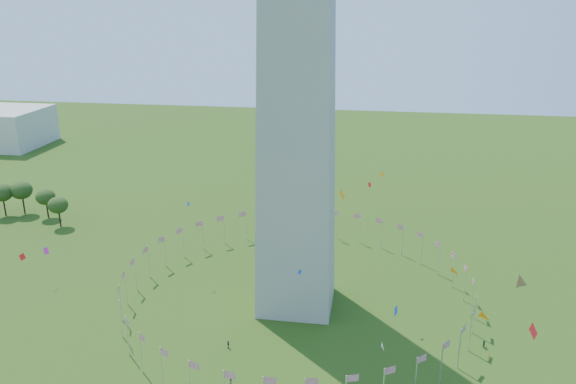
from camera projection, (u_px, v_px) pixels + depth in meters
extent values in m
cylinder|color=silver|center=(472.00, 299.00, 126.22)|extent=(0.24, 0.24, 9.00)
cylinder|color=silver|center=(465.00, 284.00, 132.80)|extent=(0.24, 0.24, 9.00)
cylinder|color=silver|center=(454.00, 271.00, 139.36)|extent=(0.24, 0.24, 9.00)
cylinder|color=silver|center=(439.00, 259.00, 145.69)|extent=(0.24, 0.24, 9.00)
cylinder|color=silver|center=(422.00, 249.00, 151.61)|extent=(0.24, 0.24, 9.00)
cylinder|color=silver|center=(403.00, 241.00, 156.94)|extent=(0.24, 0.24, 9.00)
cylinder|color=silver|center=(382.00, 234.00, 161.50)|extent=(0.24, 0.24, 9.00)
cylinder|color=silver|center=(360.00, 229.00, 165.18)|extent=(0.24, 0.24, 9.00)
cylinder|color=silver|center=(338.00, 225.00, 167.84)|extent=(0.24, 0.24, 9.00)
cylinder|color=silver|center=(315.00, 223.00, 169.42)|extent=(0.24, 0.24, 9.00)
cylinder|color=silver|center=(292.00, 222.00, 169.86)|extent=(0.24, 0.24, 9.00)
cylinder|color=silver|center=(269.00, 223.00, 169.15)|extent=(0.24, 0.24, 9.00)
cylinder|color=silver|center=(246.00, 226.00, 167.31)|extent=(0.24, 0.24, 9.00)
cylinder|color=silver|center=(224.00, 230.00, 164.40)|extent=(0.24, 0.24, 9.00)
cylinder|color=silver|center=(203.00, 235.00, 160.51)|extent=(0.24, 0.24, 9.00)
cylinder|color=silver|center=(183.00, 242.00, 155.75)|extent=(0.24, 0.24, 9.00)
cylinder|color=silver|center=(165.00, 251.00, 150.27)|extent=(0.24, 0.24, 9.00)
cylinder|color=silver|center=(149.00, 262.00, 144.24)|extent=(0.24, 0.24, 9.00)
cylinder|color=silver|center=(136.00, 274.00, 137.83)|extent=(0.24, 0.24, 9.00)
cylinder|color=silver|center=(126.00, 288.00, 131.25)|extent=(0.24, 0.24, 9.00)
cylinder|color=silver|center=(121.00, 303.00, 124.69)|extent=(0.24, 0.24, 9.00)
cylinder|color=silver|center=(121.00, 319.00, 118.36)|extent=(0.24, 0.24, 9.00)
cylinder|color=silver|center=(128.00, 336.00, 112.44)|extent=(0.24, 0.24, 9.00)
cylinder|color=silver|center=(141.00, 352.00, 107.11)|extent=(0.24, 0.24, 9.00)
cylinder|color=silver|center=(162.00, 368.00, 102.55)|extent=(0.24, 0.24, 9.00)
cylinder|color=silver|center=(190.00, 382.00, 98.87)|extent=(0.24, 0.24, 9.00)
cylinder|color=silver|center=(416.00, 379.00, 99.65)|extent=(0.24, 0.24, 9.00)
cylinder|color=silver|center=(441.00, 365.00, 103.54)|extent=(0.24, 0.24, 9.00)
cylinder|color=silver|center=(460.00, 349.00, 108.30)|extent=(0.24, 0.24, 9.00)
cylinder|color=silver|center=(470.00, 332.00, 113.78)|extent=(0.24, 0.24, 9.00)
cylinder|color=silver|center=(474.00, 315.00, 119.81)|extent=(0.24, 0.24, 9.00)
imported|color=gray|center=(231.00, 381.00, 104.75)|extent=(1.02, 1.02, 1.67)
imported|color=#311848|center=(228.00, 344.00, 115.87)|extent=(0.90, 1.15, 1.73)
imported|color=#1B4427|center=(484.00, 344.00, 116.06)|extent=(1.03, 1.65, 1.65)
plane|color=orange|center=(454.00, 271.00, 106.47)|extent=(1.79, 2.66, 2.33)
plane|color=red|center=(533.00, 331.00, 62.33)|extent=(1.32, 1.64, 1.79)
plane|color=red|center=(22.00, 257.00, 105.71)|extent=(0.63, 1.41, 1.54)
plane|color=blue|center=(188.00, 204.00, 141.11)|extent=(0.40, 1.88, 1.83)
plane|color=blue|center=(300.00, 272.00, 111.53)|extent=(1.25, 0.13, 1.26)
plane|color=orange|center=(342.00, 195.00, 99.50)|extent=(2.02, 0.73, 1.94)
plane|color=red|center=(370.00, 185.00, 123.52)|extent=(0.60, 1.14, 1.26)
plane|color=orange|center=(489.00, 356.00, 75.86)|extent=(0.79, 1.21, 1.39)
plane|color=white|center=(382.00, 346.00, 107.76)|extent=(0.79, 1.58, 1.73)
plane|color=blue|center=(396.00, 311.00, 94.96)|extent=(1.57, 0.71, 1.71)
plane|color=#CC2699|center=(46.00, 251.00, 140.52)|extent=(0.62, 1.86, 1.76)
plane|color=orange|center=(382.00, 174.00, 109.95)|extent=(0.91, 0.69, 1.01)
plane|color=orange|center=(521.00, 282.00, 96.36)|extent=(2.48, 1.96, 2.11)
plane|color=orange|center=(483.00, 316.00, 97.77)|extent=(1.73, 2.45, 2.50)
ellipsoid|color=#35551C|center=(3.00, 200.00, 185.72)|extent=(7.01, 7.01, 10.95)
ellipsoid|color=#35551C|center=(23.00, 198.00, 187.55)|extent=(7.11, 7.11, 11.10)
ellipsoid|color=#35551C|center=(47.00, 204.00, 184.30)|extent=(6.19, 6.19, 9.67)
ellipsoid|color=#35551C|center=(59.00, 212.00, 176.95)|extent=(6.20, 6.20, 9.68)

